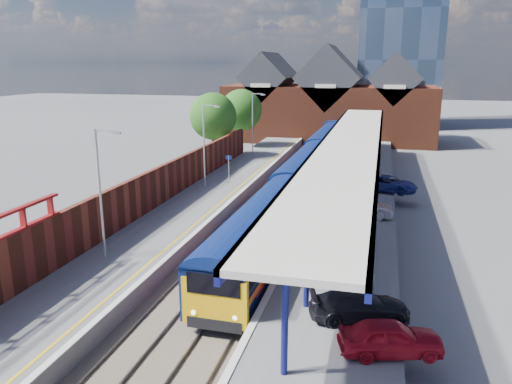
# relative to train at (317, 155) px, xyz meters

# --- Properties ---
(ground) EXTENTS (240.00, 240.00, 0.00)m
(ground) POSITION_rel_train_xyz_m (-1.49, -3.75, -2.12)
(ground) COLOR #5B5B5E
(ground) RESTS_ON ground
(ballast_bed) EXTENTS (6.00, 76.00, 0.06)m
(ballast_bed) POSITION_rel_train_xyz_m (-1.49, -13.75, -2.09)
(ballast_bed) COLOR #473D33
(ballast_bed) RESTS_ON ground
(rails) EXTENTS (4.51, 76.00, 0.14)m
(rails) POSITION_rel_train_xyz_m (-1.49, -13.75, -2.00)
(rails) COLOR slate
(rails) RESTS_ON ground
(left_platform) EXTENTS (5.00, 76.00, 1.00)m
(left_platform) POSITION_rel_train_xyz_m (-6.99, -13.75, -1.62)
(left_platform) COLOR #565659
(left_platform) RESTS_ON ground
(right_platform) EXTENTS (6.00, 76.00, 1.00)m
(right_platform) POSITION_rel_train_xyz_m (4.51, -13.75, -1.62)
(right_platform) COLOR #565659
(right_platform) RESTS_ON ground
(coping_left) EXTENTS (0.30, 76.00, 0.05)m
(coping_left) POSITION_rel_train_xyz_m (-4.64, -13.75, -1.10)
(coping_left) COLOR silver
(coping_left) RESTS_ON left_platform
(coping_right) EXTENTS (0.30, 76.00, 0.05)m
(coping_right) POSITION_rel_train_xyz_m (1.66, -13.75, -1.10)
(coping_right) COLOR silver
(coping_right) RESTS_ON right_platform
(yellow_line) EXTENTS (0.14, 76.00, 0.01)m
(yellow_line) POSITION_rel_train_xyz_m (-5.24, -13.75, -1.12)
(yellow_line) COLOR yellow
(yellow_line) RESTS_ON left_platform
(train) EXTENTS (3.09, 65.95, 3.45)m
(train) POSITION_rel_train_xyz_m (0.00, 0.00, 0.00)
(train) COLOR navy
(train) RESTS_ON ground
(canopy) EXTENTS (4.50, 52.00, 4.48)m
(canopy) POSITION_rel_train_xyz_m (3.99, -11.80, 3.13)
(canopy) COLOR navy
(canopy) RESTS_ON right_platform
(lamp_post_b) EXTENTS (1.48, 0.18, 7.00)m
(lamp_post_b) POSITION_rel_train_xyz_m (-7.86, -27.75, 2.87)
(lamp_post_b) COLOR #A5A8AA
(lamp_post_b) RESTS_ON left_platform
(lamp_post_c) EXTENTS (1.48, 0.18, 7.00)m
(lamp_post_c) POSITION_rel_train_xyz_m (-7.86, -11.75, 2.87)
(lamp_post_c) COLOR #A5A8AA
(lamp_post_c) RESTS_ON left_platform
(lamp_post_d) EXTENTS (1.48, 0.18, 7.00)m
(lamp_post_d) POSITION_rel_train_xyz_m (-7.86, 4.25, 2.87)
(lamp_post_d) COLOR #A5A8AA
(lamp_post_d) RESTS_ON left_platform
(platform_sign) EXTENTS (0.55, 0.08, 2.50)m
(platform_sign) POSITION_rel_train_xyz_m (-6.49, -9.75, 0.57)
(platform_sign) COLOR #A5A8AA
(platform_sign) RESTS_ON left_platform
(brick_wall) EXTENTS (0.35, 50.00, 3.86)m
(brick_wall) POSITION_rel_train_xyz_m (-9.59, -20.21, 0.33)
(brick_wall) COLOR maroon
(brick_wall) RESTS_ON left_platform
(station_building) EXTENTS (30.00, 12.12, 13.78)m
(station_building) POSITION_rel_train_xyz_m (-1.49, 24.25, 3.33)
(station_building) COLOR maroon
(station_building) RESTS_ON ground
(glass_tower) EXTENTS (14.20, 14.20, 40.30)m
(glass_tower) POSITION_rel_train_xyz_m (8.51, 46.25, 18.08)
(glass_tower) COLOR #445A74
(glass_tower) RESTS_ON ground
(tree_near) EXTENTS (5.20, 5.20, 8.10)m
(tree_near) POSITION_rel_train_xyz_m (-11.84, 2.15, 3.23)
(tree_near) COLOR #382314
(tree_near) RESTS_ON ground
(tree_far) EXTENTS (5.20, 5.20, 8.10)m
(tree_far) POSITION_rel_train_xyz_m (-10.84, 10.15, 3.23)
(tree_far) COLOR #382314
(tree_far) RESTS_ON ground
(parked_car_red) EXTENTS (4.02, 2.46, 1.28)m
(parked_car_red) POSITION_rel_train_xyz_m (7.01, -33.61, -0.48)
(parked_car_red) COLOR #A80E1E
(parked_car_red) RESTS_ON right_platform
(parked_car_silver) EXTENTS (4.08, 1.58, 1.32)m
(parked_car_silver) POSITION_rel_train_xyz_m (5.32, -16.91, -0.46)
(parked_car_silver) COLOR #A3A2A7
(parked_car_silver) RESTS_ON right_platform
(parked_car_dark) EXTENTS (4.42, 2.74, 1.20)m
(parked_car_dark) POSITION_rel_train_xyz_m (5.79, -31.32, -0.52)
(parked_car_dark) COLOR black
(parked_car_dark) RESTS_ON right_platform
(parked_car_blue) EXTENTS (5.10, 3.37, 1.30)m
(parked_car_blue) POSITION_rel_train_xyz_m (7.01, -9.32, -0.47)
(parked_car_blue) COLOR navy
(parked_car_blue) RESTS_ON right_platform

